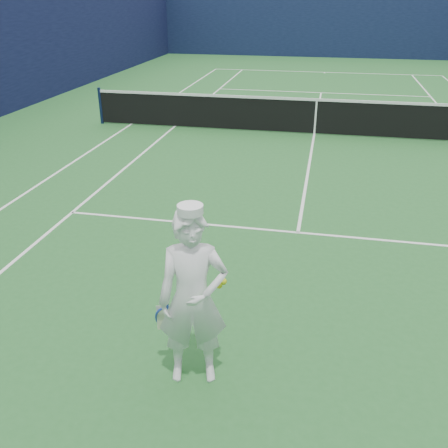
# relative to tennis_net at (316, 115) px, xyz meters

# --- Properties ---
(ground) EXTENTS (80.00, 80.00, 0.00)m
(ground) POSITION_rel_tennis_net_xyz_m (0.00, 0.00, -0.55)
(ground) COLOR #256129
(ground) RESTS_ON ground
(court_markings) EXTENTS (11.03, 23.83, 0.01)m
(court_markings) POSITION_rel_tennis_net_xyz_m (0.00, 0.00, -0.55)
(court_markings) COLOR white
(court_markings) RESTS_ON ground
(windscreen_fence) EXTENTS (20.12, 36.12, 4.00)m
(windscreen_fence) POSITION_rel_tennis_net_xyz_m (0.00, 0.00, 1.45)
(windscreen_fence) COLOR #0F1839
(windscreen_fence) RESTS_ON ground
(tennis_net) EXTENTS (12.88, 0.09, 1.07)m
(tennis_net) POSITION_rel_tennis_net_xyz_m (0.00, 0.00, 0.00)
(tennis_net) COLOR #141E4C
(tennis_net) RESTS_ON ground
(tennis_player) EXTENTS (0.87, 0.61, 1.96)m
(tennis_player) POSITION_rel_tennis_net_xyz_m (-0.83, -10.05, 0.40)
(tennis_player) COLOR white
(tennis_player) RESTS_ON ground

